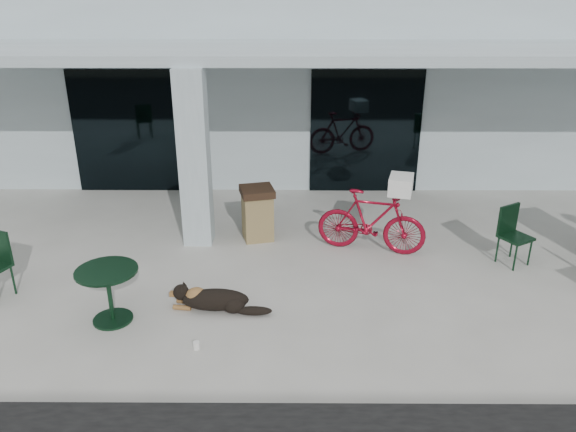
{
  "coord_description": "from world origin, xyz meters",
  "views": [
    {
      "loc": [
        0.18,
        -7.02,
        4.45
      ],
      "look_at": [
        0.13,
        1.1,
        1.0
      ],
      "focal_mm": 35.0,
      "sensor_mm": 36.0,
      "label": 1
    }
  ],
  "objects_px": {
    "cafe_chair_far_a": "(516,237)",
    "trash_receptacle": "(257,213)",
    "cafe_table_near": "(110,295)",
    "bicycle": "(371,221)",
    "dog": "(215,299)"
  },
  "relations": [
    {
      "from": "bicycle",
      "to": "trash_receptacle",
      "type": "relative_size",
      "value": 1.91
    },
    {
      "from": "cafe_chair_far_a",
      "to": "bicycle",
      "type": "bearing_deg",
      "value": 137.69
    },
    {
      "from": "dog",
      "to": "trash_receptacle",
      "type": "xyz_separation_m",
      "value": [
        0.48,
        2.47,
        0.31
      ]
    },
    {
      "from": "dog",
      "to": "cafe_table_near",
      "type": "height_order",
      "value": "cafe_table_near"
    },
    {
      "from": "dog",
      "to": "trash_receptacle",
      "type": "distance_m",
      "value": 2.53
    },
    {
      "from": "dog",
      "to": "bicycle",
      "type": "bearing_deg",
      "value": 45.19
    },
    {
      "from": "bicycle",
      "to": "cafe_table_near",
      "type": "bearing_deg",
      "value": 134.68
    },
    {
      "from": "dog",
      "to": "cafe_table_near",
      "type": "xyz_separation_m",
      "value": [
        -1.42,
        -0.28,
        0.21
      ]
    },
    {
      "from": "cafe_chair_far_a",
      "to": "dog",
      "type": "bearing_deg",
      "value": 166.01
    },
    {
      "from": "cafe_chair_far_a",
      "to": "trash_receptacle",
      "type": "bearing_deg",
      "value": 136.15
    },
    {
      "from": "bicycle",
      "to": "cafe_chair_far_a",
      "type": "distance_m",
      "value": 2.39
    },
    {
      "from": "dog",
      "to": "trash_receptacle",
      "type": "bearing_deg",
      "value": 86.27
    },
    {
      "from": "cafe_table_near",
      "to": "cafe_chair_far_a",
      "type": "xyz_separation_m",
      "value": [
        6.25,
        1.75,
        0.1
      ]
    },
    {
      "from": "cafe_table_near",
      "to": "cafe_chair_far_a",
      "type": "relative_size",
      "value": 0.86
    },
    {
      "from": "cafe_chair_far_a",
      "to": "trash_receptacle",
      "type": "height_order",
      "value": "cafe_chair_far_a"
    }
  ]
}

